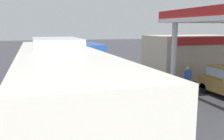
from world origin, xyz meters
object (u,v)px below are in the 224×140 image
Objects in this scene: minibus_opposing_lane at (90,53)px; car_trailing_behind_bus at (46,59)px; pedestrian_near_pump at (188,78)px; pedestrian_by_shop at (218,75)px; coach_bus_main at (61,99)px.

minibus_opposing_lane is 1.46× the size of car_trailing_behind_bus.
pedestrian_near_pump is (3.65, -11.91, -0.54)m from minibus_opposing_lane.
minibus_opposing_lane is 12.47m from pedestrian_near_pump.
pedestrian_by_shop is (2.51, 0.24, 0.00)m from pedestrian_near_pump.
minibus_opposing_lane is 4.43m from car_trailing_behind_bus.
coach_bus_main is 17.70m from minibus_opposing_lane.
coach_bus_main is 17.11m from car_trailing_behind_bus.
car_trailing_behind_bus is (0.36, 17.09, -0.71)m from coach_bus_main.
car_trailing_behind_bus is (-10.56, 11.71, 0.08)m from pedestrian_by_shop.
coach_bus_main is 12.20m from pedestrian_by_shop.
car_trailing_behind_bus is at bearing 179.43° from minibus_opposing_lane.
minibus_opposing_lane reaches higher than pedestrian_by_shop.
pedestrian_by_shop is 0.40× the size of car_trailing_behind_bus.
pedestrian_near_pump is 1.00× the size of pedestrian_by_shop.
car_trailing_behind_bus is (-8.05, 11.96, 0.08)m from pedestrian_near_pump.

